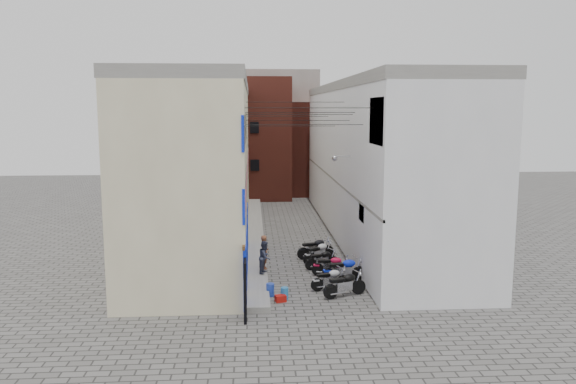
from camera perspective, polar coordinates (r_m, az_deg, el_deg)
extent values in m
plane|color=#565451|center=(21.22, 2.66, -12.16)|extent=(90.00, 90.00, 0.00)
cube|color=gray|center=(33.55, -3.31, -4.20)|extent=(0.90, 26.00, 0.25)
cube|color=beige|center=(33.00, -8.50, 2.77)|extent=(5.00, 26.00, 8.50)
cube|color=#D67881|center=(32.92, -4.22, 2.39)|extent=(0.10, 26.00, 0.80)
cube|color=#0D27CA|center=(25.39, -4.27, -5.62)|extent=(0.12, 10.20, 2.40)
cube|color=#0D27CA|center=(24.73, -4.42, 3.40)|extent=(0.10, 10.20, 4.00)
cube|color=gray|center=(32.87, -8.68, 10.60)|extent=(5.10, 26.00, 0.50)
cube|color=black|center=(20.35, -4.37, -9.79)|extent=(0.10, 1.20, 2.20)
cube|color=silver|center=(33.68, 8.73, 2.88)|extent=(5.00, 26.00, 8.50)
cube|color=#0D27CA|center=(21.77, 9.08, 7.12)|extent=(0.10, 2.40, 1.80)
cube|color=white|center=(24.62, 7.60, -2.07)|extent=(0.08, 1.00, 0.70)
cylinder|color=#B2B2B7|center=(27.19, 5.61, 3.63)|extent=(0.80, 0.06, 0.06)
sphere|color=#B2B2B7|center=(27.13, 4.77, 3.42)|extent=(0.28, 0.28, 0.28)
cube|color=gray|center=(33.55, 8.90, 10.55)|extent=(5.10, 26.00, 0.50)
cube|color=gray|center=(33.33, 4.56, 1.42)|extent=(0.10, 26.00, 0.12)
cube|color=maroon|center=(47.80, -3.44, 5.48)|extent=(6.00, 6.00, 10.00)
cube|color=maroon|center=(50.13, 2.30, 4.48)|extent=(5.00, 6.00, 8.00)
cube|color=gray|center=(53.82, -1.34, 6.35)|extent=(8.00, 5.00, 11.00)
cube|color=black|center=(45.42, -0.86, 0.52)|extent=(2.00, 0.30, 2.40)
cylinder|color=black|center=(21.85, 2.20, 8.54)|extent=(5.20, 0.02, 0.02)
cylinder|color=black|center=(23.85, 1.70, 6.85)|extent=(5.20, 0.02, 0.02)
cylinder|color=black|center=(26.33, 1.18, 7.87)|extent=(5.20, 0.02, 0.02)
cylinder|color=black|center=(28.82, 0.76, 9.12)|extent=(5.20, 0.02, 0.02)
cylinder|color=black|center=(31.83, 0.33, 6.71)|extent=(5.20, 0.02, 0.02)
cylinder|color=black|center=(34.81, -0.03, 7.69)|extent=(5.20, 0.02, 0.02)
cylinder|color=black|center=(24.83, 1.48, 8.07)|extent=(5.65, 2.07, 0.02)
cylinder|color=black|center=(27.83, 0.91, 7.29)|extent=(5.80, 1.58, 0.02)
imported|color=brown|center=(25.65, -2.40, -6.10)|extent=(0.48, 0.63, 1.55)
imported|color=#31364A|center=(24.98, -2.36, -6.62)|extent=(0.74, 0.84, 1.45)
cylinder|color=#2475B8|center=(22.52, -0.36, -10.26)|extent=(0.34, 0.34, 0.48)
cylinder|color=#2443B8|center=(22.90, -1.82, -9.90)|extent=(0.36, 0.36, 0.51)
cube|color=#A6110B|center=(22.29, -0.76, -10.76)|extent=(0.47, 0.40, 0.26)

